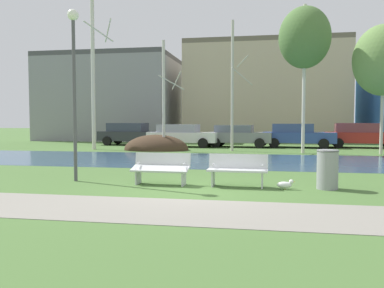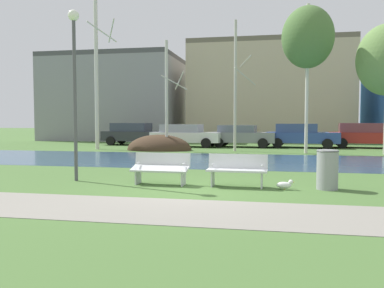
# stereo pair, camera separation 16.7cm
# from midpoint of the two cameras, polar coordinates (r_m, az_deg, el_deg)

# --- Properties ---
(ground_plane) EXTENTS (120.00, 120.00, 0.00)m
(ground_plane) POSITION_cam_midpoint_polar(r_m,az_deg,el_deg) (20.13, 5.72, -1.69)
(ground_plane) COLOR #476B33
(paved_path_strip) EXTENTS (60.00, 2.26, 0.01)m
(paved_path_strip) POSITION_cam_midpoint_polar(r_m,az_deg,el_deg) (8.04, -2.45, -9.42)
(paved_path_strip) COLOR gray
(paved_path_strip) RESTS_ON ground
(river_band) EXTENTS (80.00, 6.91, 0.01)m
(river_band) POSITION_cam_midpoint_polar(r_m,az_deg,el_deg) (17.85, 5.05, -2.32)
(river_band) COLOR #33516B
(river_band) RESTS_ON ground
(soil_mound) EXTENTS (3.90, 2.56, 1.85)m
(soil_mound) POSITION_cam_midpoint_polar(r_m,az_deg,el_deg) (23.96, -4.49, -0.86)
(soil_mound) COLOR #423021
(soil_mound) RESTS_ON ground
(bench_left) EXTENTS (1.62, 0.61, 0.87)m
(bench_left) POSITION_cam_midpoint_polar(r_m,az_deg,el_deg) (11.19, -4.04, -3.35)
(bench_left) COLOR silver
(bench_left) RESTS_ON ground
(bench_right) EXTENTS (1.62, 0.61, 0.87)m
(bench_right) POSITION_cam_midpoint_polar(r_m,az_deg,el_deg) (10.84, 6.87, -3.59)
(bench_right) COLOR silver
(bench_right) RESTS_ON ground
(trash_bin) EXTENTS (0.56, 0.56, 1.02)m
(trash_bin) POSITION_cam_midpoint_polar(r_m,az_deg,el_deg) (10.96, 19.10, -3.37)
(trash_bin) COLOR gray
(trash_bin) RESTS_ON ground
(seagull) EXTENTS (0.46, 0.17, 0.27)m
(seagull) POSITION_cam_midpoint_polar(r_m,az_deg,el_deg) (10.64, 13.51, -5.64)
(seagull) COLOR white
(seagull) RESTS_ON ground
(streetlamp) EXTENTS (0.32, 0.32, 4.96)m
(streetlamp) POSITION_cam_midpoint_polar(r_m,az_deg,el_deg) (12.30, -15.99, 10.58)
(streetlamp) COLOR #4C4C51
(streetlamp) RESTS_ON ground
(birch_far_left) EXTENTS (1.51, 2.60, 9.35)m
(birch_far_left) POSITION_cam_midpoint_polar(r_m,az_deg,el_deg) (25.31, -13.18, 10.16)
(birch_far_left) COLOR beige
(birch_far_left) RESTS_ON ground
(birch_left) EXTENTS (1.33, 2.27, 6.36)m
(birch_left) POSITION_cam_midpoint_polar(r_m,az_deg,el_deg) (23.38, -3.34, 6.96)
(birch_left) COLOR beige
(birch_left) RESTS_ON ground
(birch_center_left) EXTENTS (1.25, 2.08, 7.46)m
(birch_center_left) POSITION_cam_midpoint_polar(r_m,az_deg,el_deg) (23.30, 6.44, 8.30)
(birch_center_left) COLOR #BCB7A8
(birch_center_left) RESTS_ON ground
(birch_center) EXTENTS (2.73, 2.73, 7.91)m
(birch_center) POSITION_cam_midpoint_polar(r_m,az_deg,el_deg) (22.80, 16.34, 14.31)
(birch_center) COLOR beige
(birch_center) RESTS_ON ground
(parked_van_nearest_dark) EXTENTS (4.86, 2.27, 1.57)m
(parked_van_nearest_dark) POSITION_cam_midpoint_polar(r_m,az_deg,el_deg) (28.85, -7.98, 1.48)
(parked_van_nearest_dark) COLOR #282B30
(parked_van_nearest_dark) RESTS_ON ground
(parked_sedan_second_white) EXTENTS (4.80, 2.37, 1.50)m
(parked_sedan_second_white) POSITION_cam_midpoint_polar(r_m,az_deg,el_deg) (26.79, -0.74, 1.30)
(parked_sedan_second_white) COLOR silver
(parked_sedan_second_white) RESTS_ON ground
(parked_hatch_third_grey) EXTENTS (4.44, 2.28, 1.45)m
(parked_hatch_third_grey) POSITION_cam_midpoint_polar(r_m,az_deg,el_deg) (26.70, 7.20, 1.23)
(parked_hatch_third_grey) COLOR slate
(parked_hatch_third_grey) RESTS_ON ground
(parked_wagon_fourth_blue) EXTENTS (4.72, 2.37, 1.54)m
(parked_wagon_fourth_blue) POSITION_cam_midpoint_polar(r_m,az_deg,el_deg) (26.91, 15.37, 1.23)
(parked_wagon_fourth_blue) COLOR #2D4793
(parked_wagon_fourth_blue) RESTS_ON ground
(parked_suv_fifth_red) EXTENTS (4.83, 2.28, 1.59)m
(parked_suv_fifth_red) POSITION_cam_midpoint_polar(r_m,az_deg,el_deg) (28.02, 23.55, 1.18)
(parked_suv_fifth_red) COLOR maroon
(parked_suv_fifth_red) RESTS_ON ground
(building_grey_warehouse) EXTENTS (11.55, 8.44, 7.57)m
(building_grey_warehouse) POSITION_cam_midpoint_polar(r_m,az_deg,el_deg) (38.00, -10.56, 6.39)
(building_grey_warehouse) COLOR gray
(building_grey_warehouse) RESTS_ON ground
(building_beige_block) EXTENTS (13.64, 7.61, 8.54)m
(building_beige_block) POSITION_cam_midpoint_polar(r_m,az_deg,el_deg) (36.77, 11.01, 7.24)
(building_beige_block) COLOR #BCAD8E
(building_beige_block) RESTS_ON ground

